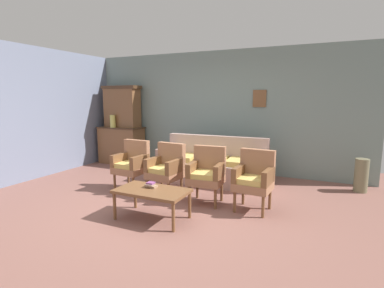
% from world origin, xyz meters
% --- Properties ---
extents(ground_plane, '(7.68, 7.68, 0.00)m').
position_xyz_m(ground_plane, '(0.00, 0.00, 0.00)').
color(ground_plane, '#84564C').
extents(wall_back_with_decor, '(6.40, 0.09, 2.70)m').
position_xyz_m(wall_back_with_decor, '(0.00, 2.63, 1.35)').
color(wall_back_with_decor, gray).
rests_on(wall_back_with_decor, ground).
extents(wall_left_side, '(0.06, 5.20, 2.70)m').
position_xyz_m(wall_left_side, '(-3.23, 0.00, 1.35)').
color(wall_left_side, slate).
rests_on(wall_left_side, ground).
extents(side_cabinet, '(1.16, 0.55, 0.93)m').
position_xyz_m(side_cabinet, '(-2.50, 2.25, 0.47)').
color(side_cabinet, brown).
rests_on(side_cabinet, ground).
extents(cabinet_upper_hutch, '(0.99, 0.38, 1.03)m').
position_xyz_m(cabinet_upper_hutch, '(-2.50, 2.33, 1.45)').
color(cabinet_upper_hutch, brown).
rests_on(cabinet_upper_hutch, side_cabinet).
extents(vase_on_cabinet, '(0.14, 0.14, 0.31)m').
position_xyz_m(vase_on_cabinet, '(-2.61, 2.08, 1.09)').
color(vase_on_cabinet, '#C8C15B').
rests_on(vase_on_cabinet, side_cabinet).
extents(floral_couch, '(2.13, 0.88, 0.90)m').
position_xyz_m(floral_couch, '(0.22, 1.63, 0.32)').
color(floral_couch, tan).
rests_on(floral_couch, ground).
extents(armchair_by_doorway, '(0.54, 0.51, 0.90)m').
position_xyz_m(armchair_by_doorway, '(-0.94, 0.55, 0.50)').
color(armchair_by_doorway, '#9E6B4C').
rests_on(armchair_by_doorway, ground).
extents(armchair_near_cabinet, '(0.57, 0.55, 0.90)m').
position_xyz_m(armchair_near_cabinet, '(-0.20, 0.51, 0.50)').
color(armchair_near_cabinet, '#9E6B4C').
rests_on(armchair_near_cabinet, ground).
extents(armchair_near_couch_end, '(0.56, 0.53, 0.90)m').
position_xyz_m(armchair_near_couch_end, '(0.55, 0.50, 0.50)').
color(armchair_near_couch_end, '#9E6B4C').
rests_on(armchair_near_couch_end, ground).
extents(armchair_row_middle, '(0.55, 0.52, 0.90)m').
position_xyz_m(armchair_row_middle, '(1.31, 0.50, 0.50)').
color(armchair_row_middle, '#9E6B4C').
rests_on(armchair_row_middle, ground).
extents(coffee_table, '(1.00, 0.56, 0.42)m').
position_xyz_m(coffee_table, '(0.11, -0.43, 0.38)').
color(coffee_table, brown).
rests_on(coffee_table, ground).
extents(book_stack_on_table, '(0.15, 0.12, 0.07)m').
position_xyz_m(book_stack_on_table, '(0.04, -0.35, 0.45)').
color(book_stack_on_table, '#9E7B5E').
rests_on(book_stack_on_table, coffee_table).
extents(floor_vase_by_wall, '(0.23, 0.23, 0.60)m').
position_xyz_m(floor_vase_by_wall, '(2.85, 2.15, 0.30)').
color(floor_vase_by_wall, '#746F51').
rests_on(floor_vase_by_wall, ground).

